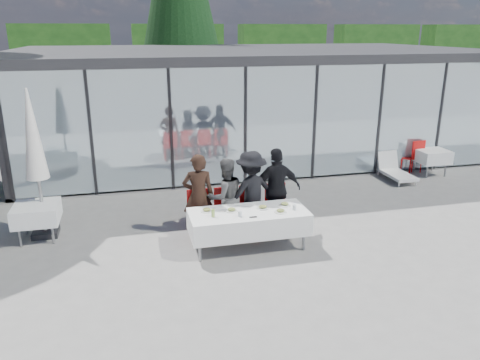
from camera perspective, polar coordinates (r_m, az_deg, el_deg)
The scene contains 26 objects.
ground at distance 8.92m, azimuth 0.53°, elevation -9.04°, with size 90.00×90.00×0.00m, color gray.
pavilion at distance 16.47m, azimuth 0.39°, elevation 11.30°, with size 14.80×8.80×3.44m.
treeline at distance 35.76m, azimuth -14.12°, elevation 14.46°, with size 62.50×2.00×4.40m.
dining_table at distance 8.97m, azimuth 1.04°, elevation -5.12°, with size 2.26×0.96×0.75m.
diner_a at distance 9.37m, azimuth -5.09°, elevation -1.96°, with size 0.63×0.63×1.74m, color black.
diner_chair_a at distance 9.49m, azimuth -5.03°, elevation -3.84°, with size 0.44×0.44×0.97m.
diner_b at distance 9.48m, azimuth -1.77°, elevation -2.07°, with size 0.78×0.78×1.61m, color #4E4E4E.
diner_chair_b at distance 9.58m, azimuth -1.75°, elevation -3.57°, with size 0.44×0.44×0.97m.
diner_c at distance 9.58m, azimuth 1.35°, elevation -1.49°, with size 1.11×1.11×1.73m, color black.
diner_chair_c at distance 9.70m, azimuth 1.33°, elevation -3.30°, with size 0.44×0.44×0.97m.
diner_d at distance 9.73m, azimuth 4.50°, elevation -1.16°, with size 1.03×1.03×1.75m, color black.
diner_chair_d at distance 9.85m, azimuth 4.44°, elevation -3.01°, with size 0.44×0.44×0.97m.
plate_a at distance 8.90m, azimuth -4.08°, elevation -3.68°, with size 0.23×0.23×0.07m.
plate_b at distance 8.89m, azimuth -1.03°, elevation -3.66°, with size 0.23×0.23×0.07m.
plate_c at distance 9.02m, azimuth 2.78°, elevation -3.34°, with size 0.23×0.23×0.07m.
plate_d at distance 9.21m, azimuth 5.47°, elevation -2.96°, with size 0.23×0.23×0.07m.
plate_extra at distance 8.87m, azimuth 4.96°, elevation -3.78°, with size 0.23×0.23×0.07m.
juice_bottle at distance 8.63m, azimuth -3.30°, elevation -4.04°, with size 0.06×0.06×0.14m, color #8BAF48.
drinking_glasses at distance 8.80m, azimuth 3.39°, elevation -3.76°, with size 1.16×0.15×0.10m.
folded_eyeglasses at distance 8.61m, azimuth 1.62°, elevation -4.54°, with size 0.14×0.03×0.01m, color black.
spare_table_left at distance 10.15m, azimuth -23.55°, elevation -3.76°, with size 0.86×0.86×0.74m.
spare_table_right at distance 14.61m, azimuth 22.28°, elevation 2.74°, with size 0.86×0.86×0.74m.
spare_chair_a at distance 14.68m, azimuth 19.06°, elevation 3.10°, with size 0.62×0.62×0.97m.
spare_chair_b at distance 14.67m, azimuth 20.58°, elevation 2.92°, with size 0.49×0.49×0.97m.
market_umbrella at distance 9.90m, azimuth -23.86°, elevation 4.07°, with size 0.50×0.50×3.00m.
lounger at distance 13.91m, azimuth 18.25°, elevation 1.19°, with size 0.62×1.34×0.72m.
Camera 1 is at (-1.95, -7.71, 4.05)m, focal length 35.00 mm.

